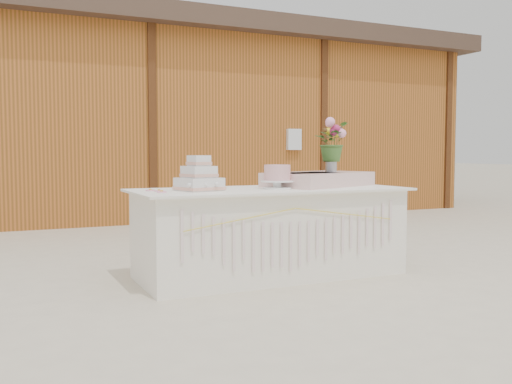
% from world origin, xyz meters
% --- Properties ---
extents(ground, '(80.00, 80.00, 0.00)m').
position_xyz_m(ground, '(0.00, 0.00, 0.00)').
color(ground, beige).
rests_on(ground, ground).
extents(barn, '(12.60, 4.60, 3.30)m').
position_xyz_m(barn, '(-0.01, 5.99, 1.68)').
color(barn, '#AC5A24').
rests_on(barn, ground).
extents(cake_table, '(2.40, 1.00, 0.77)m').
position_xyz_m(cake_table, '(0.00, -0.00, 0.39)').
color(cake_table, white).
rests_on(cake_table, ground).
extents(wedding_cake, '(0.39, 0.39, 0.29)m').
position_xyz_m(wedding_cake, '(-0.66, -0.01, 0.87)').
color(wedding_cake, silver).
rests_on(wedding_cake, cake_table).
extents(pink_cake_stand, '(0.29, 0.29, 0.21)m').
position_xyz_m(pink_cake_stand, '(0.02, -0.09, 0.89)').
color(pink_cake_stand, white).
rests_on(pink_cake_stand, cake_table).
extents(satin_runner, '(1.17, 0.94, 0.13)m').
position_xyz_m(satin_runner, '(0.56, 0.13, 0.83)').
color(satin_runner, beige).
rests_on(satin_runner, cake_table).
extents(flower_vase, '(0.11, 0.11, 0.15)m').
position_xyz_m(flower_vase, '(0.71, 0.14, 0.97)').
color(flower_vase, '#BAB9BE').
rests_on(flower_vase, satin_runner).
extents(bouquet, '(0.44, 0.44, 0.37)m').
position_xyz_m(bouquet, '(0.71, 0.14, 1.23)').
color(bouquet, '#3E692A').
rests_on(bouquet, flower_vase).
extents(loose_flowers, '(0.28, 0.41, 0.02)m').
position_xyz_m(loose_flowers, '(-0.98, 0.08, 0.78)').
color(loose_flowers, pink).
rests_on(loose_flowers, cake_table).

